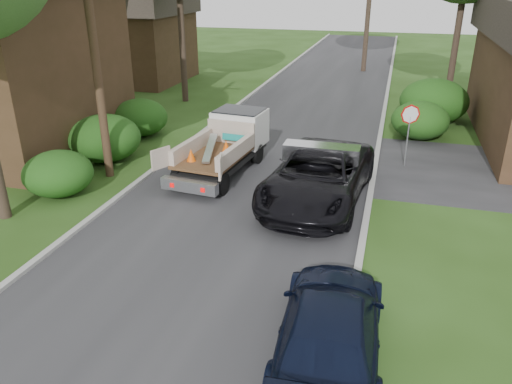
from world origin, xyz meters
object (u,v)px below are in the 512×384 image
object	(u,v)px
house_left_far	(131,36)
flatbed_truck	(230,139)
stop_sign	(409,123)
utility_pole	(92,33)
black_pickup	(318,176)
navy_suv	(330,327)

from	to	relation	value
house_left_far	flatbed_truck	size ratio (longest dim) A/B	1.35
stop_sign	utility_pole	bearing A→B (deg)	-159.38
utility_pole	house_left_far	world-z (taller)	utility_pole
flatbed_truck	black_pickup	distance (m)	4.45
house_left_far	navy_suv	xyz separation A→B (m)	(17.30, -24.50, -2.33)
stop_sign	navy_suv	size ratio (longest dim) A/B	0.50
utility_pole	black_pickup	bearing A→B (deg)	-0.84
flatbed_truck	utility_pole	bearing A→B (deg)	-146.31
flatbed_truck	navy_suv	xyz separation A→B (m)	(5.22, -9.64, -0.40)
stop_sign	black_pickup	distance (m)	5.07
flatbed_truck	stop_sign	bearing A→B (deg)	21.34
house_left_far	stop_sign	bearing A→B (deg)	-34.81
black_pickup	utility_pole	bearing A→B (deg)	-176.16
navy_suv	stop_sign	bearing A→B (deg)	-99.77
flatbed_truck	black_pickup	world-z (taller)	flatbed_truck
black_pickup	navy_suv	world-z (taller)	black_pickup
flatbed_truck	black_pickup	xyz separation A→B (m)	(3.82, -2.28, -0.23)
stop_sign	house_left_far	bearing A→B (deg)	145.19
stop_sign	navy_suv	bearing A→B (deg)	-96.94
utility_pole	black_pickup	distance (m)	8.97
utility_pole	black_pickup	xyz separation A→B (m)	(7.88, -0.12, -4.29)
navy_suv	utility_pole	bearing A→B (deg)	-41.71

